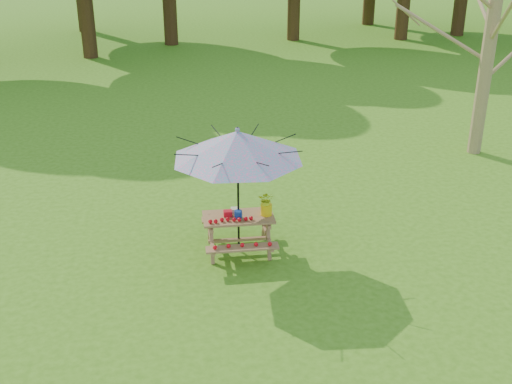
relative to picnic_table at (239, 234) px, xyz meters
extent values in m
cylinder|color=olive|center=(6.21, 4.10, 1.93)|extent=(0.30, 0.30, 4.51)
cube|color=#8F5F40|center=(0.00, 0.00, 0.32)|extent=(1.20, 0.62, 0.04)
cube|color=#8F5F40|center=(0.00, -0.55, 0.03)|extent=(1.20, 0.22, 0.04)
cube|color=#8F5F40|center=(0.00, 0.55, 0.03)|extent=(1.20, 0.22, 0.04)
cylinder|color=black|center=(0.00, 0.00, 0.80)|extent=(0.04, 0.04, 2.25)
cone|color=#20A8B6|center=(0.00, 0.00, 1.62)|extent=(2.77, 2.77, 0.47)
sphere|color=#20A8B6|center=(0.00, 0.00, 1.88)|extent=(0.08, 0.08, 0.08)
cube|color=red|center=(-0.18, 0.03, 0.39)|extent=(0.14, 0.12, 0.10)
cylinder|color=#1436A3|center=(-0.01, -0.06, 0.41)|extent=(0.13, 0.13, 0.13)
cube|color=beige|center=(-0.04, 0.18, 0.38)|extent=(0.13, 0.13, 0.07)
cylinder|color=yellow|center=(0.48, -0.01, 0.44)|extent=(0.19, 0.19, 0.19)
imported|color=yellow|center=(0.48, -0.01, 0.62)|extent=(0.31, 0.28, 0.29)
camera|label=1|loc=(-1.03, -9.69, 5.13)|focal=45.00mm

